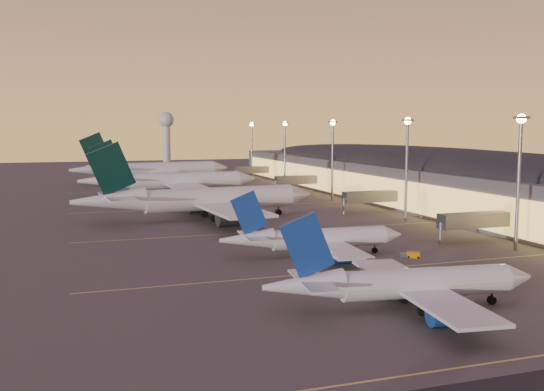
{
  "coord_description": "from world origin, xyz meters",
  "views": [
    {
      "loc": [
        -44.54,
        -92.94,
        23.25
      ],
      "look_at": [
        2.0,
        45.0,
        7.0
      ],
      "focal_mm": 40.0,
      "sensor_mm": 36.0,
      "label": 1
    }
  ],
  "objects": [
    {
      "name": "terminal_building",
      "position": [
        61.84,
        72.47,
        8.78
      ],
      "size": [
        56.35,
        255.0,
        17.46
      ],
      "color": "#525258",
      "rests_on": "ground"
    },
    {
      "name": "airliner_narrow_south",
      "position": [
        -4.48,
        -26.65,
        3.38
      ],
      "size": [
        36.65,
        32.95,
        13.08
      ],
      "rotation": [
        0.0,
        0.0,
        -0.12
      ],
      "color": "silver",
      "rests_on": "ground"
    },
    {
      "name": "ground",
      "position": [
        0.0,
        0.0,
        0.0
      ],
      "size": [
        700.0,
        700.0,
        0.0
      ],
      "primitive_type": "plane",
      "color": "#44413E"
    },
    {
      "name": "airliner_wide_mid",
      "position": [
        -11.27,
        114.96,
        5.04
      ],
      "size": [
        60.96,
        55.28,
        19.57
      ],
      "rotation": [
        0.0,
        0.0,
        0.01
      ],
      "color": "silver",
      "rests_on": "ground"
    },
    {
      "name": "airliner_wide_far",
      "position": [
        -10.7,
        164.73,
        5.57
      ],
      "size": [
        67.66,
        62.14,
        21.65
      ],
      "rotation": [
        0.0,
        0.0,
        0.13
      ],
      "color": "silver",
      "rests_on": "ground"
    },
    {
      "name": "radar_tower",
      "position": [
        10.0,
        260.0,
        21.87
      ],
      "size": [
        9.0,
        9.0,
        32.5
      ],
      "color": "silver",
      "rests_on": "ground"
    },
    {
      "name": "airliner_narrow_north",
      "position": [
        -2.69,
        7.24,
        3.21
      ],
      "size": [
        34.72,
        31.06,
        12.4
      ],
      "rotation": [
        0.0,
        0.0,
        -0.07
      ],
      "color": "silver",
      "rests_on": "ground"
    },
    {
      "name": "airliner_wide_near",
      "position": [
        -13.17,
        57.01,
        5.17
      ],
      "size": [
        62.84,
        57.44,
        20.1
      ],
      "rotation": [
        0.0,
        0.0,
        0.08
      ],
      "color": "silver",
      "rests_on": "ground"
    },
    {
      "name": "light_masts",
      "position": [
        36.0,
        65.0,
        17.55
      ],
      "size": [
        2.2,
        217.2,
        25.9
      ],
      "color": "gray",
      "rests_on": "ground"
    },
    {
      "name": "baggage_tug_c",
      "position": [
        13.54,
        0.73,
        0.47
      ],
      "size": [
        3.66,
        2.96,
        1.03
      ],
      "rotation": [
        0.0,
        0.0,
        -0.55
      ],
      "color": "orange",
      "rests_on": "ground"
    },
    {
      "name": "baggage_tug_b",
      "position": [
        16.21,
        -21.46,
        0.43
      ],
      "size": [
        3.39,
        2.49,
        0.95
      ],
      "rotation": [
        0.0,
        0.0,
        0.44
      ],
      "color": "orange",
      "rests_on": "ground"
    },
    {
      "name": "lane_markings",
      "position": [
        0.0,
        40.0,
        0.01
      ],
      "size": [
        90.0,
        180.36,
        0.0
      ],
      "color": "#D8C659",
      "rests_on": "ground"
    }
  ]
}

